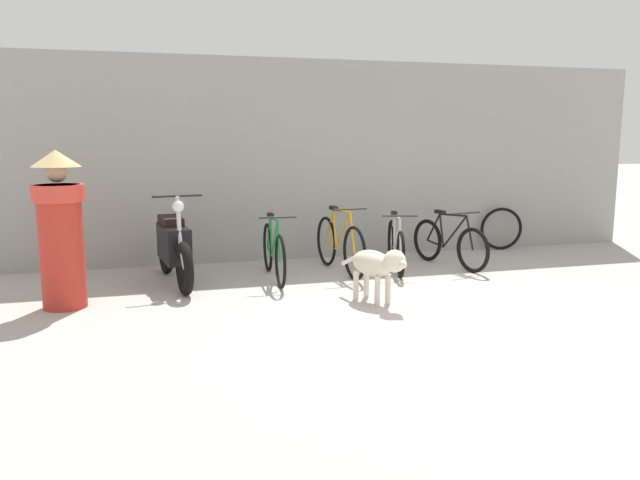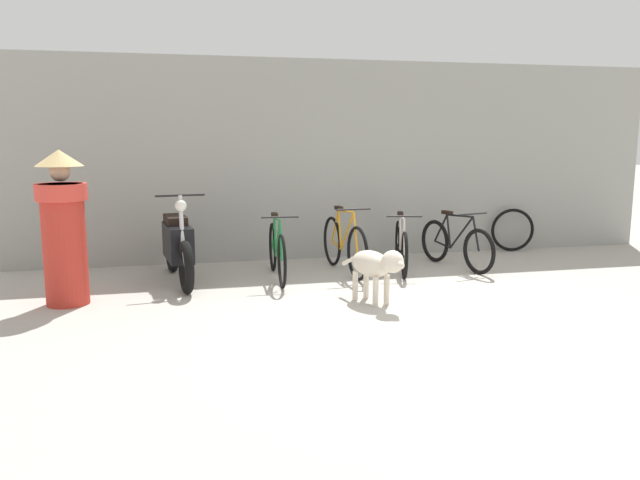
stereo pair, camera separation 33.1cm
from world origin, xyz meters
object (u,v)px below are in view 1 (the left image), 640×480
object	(u,v)px
spare_tire_left	(501,229)
bicycle_3	(449,243)
bicycle_0	(274,252)
motorcycle	(174,248)
person_in_robes	(60,228)
bicycle_2	(396,245)
bicycle_1	(340,245)
stray_dog	(377,265)

from	to	relation	value
spare_tire_left	bicycle_3	bearing A→B (deg)	-145.86
bicycle_0	bicycle_3	size ratio (longest dim) A/B	1.09
bicycle_0	motorcycle	distance (m)	1.24
bicycle_0	person_in_robes	world-z (taller)	person_in_robes
bicycle_0	motorcycle	xyz separation A→B (m)	(-1.23, 0.09, 0.10)
bicycle_2	motorcycle	xyz separation A→B (m)	(-2.98, -0.07, 0.12)
bicycle_3	motorcycle	distance (m)	3.77
bicycle_3	spare_tire_left	xyz separation A→B (m)	(1.43, 0.97, 0.02)
motorcycle	spare_tire_left	distance (m)	5.30
bicycle_1	bicycle_3	bearing A→B (deg)	83.95
bicycle_1	motorcycle	size ratio (longest dim) A/B	0.90
motorcycle	stray_dog	world-z (taller)	motorcycle
bicycle_2	person_in_robes	size ratio (longest dim) A/B	0.97
bicycle_2	spare_tire_left	distance (m)	2.41
bicycle_0	bicycle_2	world-z (taller)	bicycle_0
motorcycle	bicycle_3	bearing A→B (deg)	82.89
bicycle_1	stray_dog	world-z (taller)	bicycle_1
bicycle_1	spare_tire_left	xyz separation A→B (m)	(3.03, 0.93, -0.03)
person_in_robes	motorcycle	bearing A→B (deg)	-134.57
motorcycle	spare_tire_left	world-z (taller)	motorcycle
bicycle_1	motorcycle	distance (m)	2.17
bicycle_3	person_in_robes	xyz separation A→B (m)	(-4.96, -0.84, 0.54)
spare_tire_left	motorcycle	bearing A→B (deg)	-169.08
stray_dog	spare_tire_left	size ratio (longest dim) A/B	1.43
bicycle_0	stray_dog	distance (m)	1.69
stray_dog	person_in_robes	distance (m)	3.38
stray_dog	person_in_robes	xyz separation A→B (m)	(-3.27, 0.74, 0.43)
motorcycle	spare_tire_left	xyz separation A→B (m)	(5.20, 1.00, -0.11)
bicycle_0	person_in_robes	distance (m)	2.58
bicycle_1	stray_dog	xyz separation A→B (m)	(-0.09, -1.63, 0.06)
bicycle_3	stray_dog	distance (m)	2.32
bicycle_1	bicycle_2	world-z (taller)	bicycle_1
bicycle_3	stray_dog	size ratio (longest dim) A/B	1.56
bicycle_1	motorcycle	bearing A→B (deg)	-92.60
bicycle_3	spare_tire_left	bearing A→B (deg)	110.43
bicycle_2	spare_tire_left	size ratio (longest dim) A/B	2.38
bicycle_2	stray_dog	distance (m)	1.86
motorcycle	person_in_robes	bearing A→B (deg)	-63.33
bicycle_1	bicycle_2	size ratio (longest dim) A/B	1.04
person_in_robes	bicycle_3	bearing A→B (deg)	-159.22
bicycle_0	motorcycle	size ratio (longest dim) A/B	0.89
bicycle_2	bicycle_3	distance (m)	0.79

